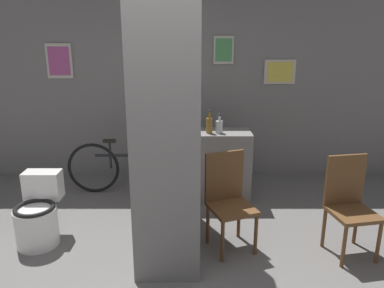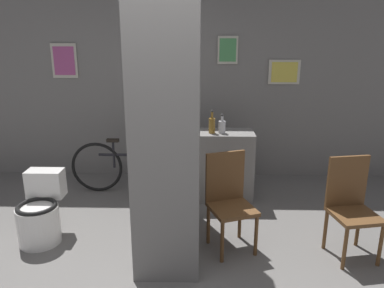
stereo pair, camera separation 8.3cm
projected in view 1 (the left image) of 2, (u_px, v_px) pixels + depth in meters
The scene contains 10 objects.
ground_plane at pixel (163, 282), 3.24m from camera, with size 14.00×14.00×0.00m, color slate.
wall_back at pixel (176, 89), 5.39m from camera, with size 8.00×0.09×2.60m.
pillar_center at pixel (170, 120), 3.46m from camera, with size 0.60×1.24×2.60m.
counter_shelf at pixel (201, 165), 4.82m from camera, with size 1.28×0.44×0.89m.
toilet at pixel (40, 215), 3.81m from camera, with size 0.42×0.58×0.69m.
chair_near_pillar at pixel (230, 197), 3.68m from camera, with size 0.52×0.52×0.96m.
chair_by_doorway at pixel (351, 202), 3.58m from camera, with size 0.47×0.47×0.96m.
bicycle at pixel (130, 167), 4.99m from camera, with size 1.63×0.42×0.74m.
bottle_tall at pixel (211, 125), 4.61m from camera, with size 0.08×0.08×0.29m.
bottle_short at pixel (221, 126), 4.61m from camera, with size 0.09×0.09×0.25m.
Camera 1 is at (0.26, -2.76, 2.07)m, focal length 35.00 mm.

